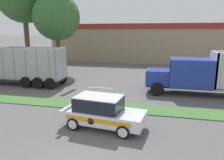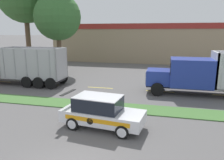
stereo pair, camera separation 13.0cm
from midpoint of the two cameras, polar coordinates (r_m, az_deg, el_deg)
The scene contains 9 objects.
grass_verge at distance 15.03m, azimuth 0.26°, elevation -7.06°, with size 120.00×1.87×0.06m, color #477538.
centre_line_3 at distance 22.30m, azimuth -16.82°, elevation -1.16°, with size 2.40×0.14×0.01m, color yellow.
centre_line_4 at distance 20.20m, azimuth -3.38°, elevation -2.03°, with size 2.40×0.14×0.01m, color yellow.
centre_line_5 at distance 19.42m, azimuth 12.11°, elevation -2.89°, with size 2.40×0.14×0.01m, color yellow.
dump_truck_lead at distance 19.18m, azimuth 22.89°, elevation 1.15°, with size 11.21×2.86×3.54m.
dump_truck_mid at distance 24.31m, azimuth -26.82°, elevation 2.91°, with size 11.36×2.63×3.60m.
rally_car at distance 11.80m, azimuth -2.98°, elevation -8.25°, with size 4.58×2.31×1.76m.
store_building_backdrop at distance 41.19m, azimuth 17.10°, elevation 9.34°, with size 43.44×12.10×6.36m.
tree_behind_left at distance 27.93m, azimuth -14.46°, elevation 16.78°, with size 5.57×5.57×10.98m.
Camera 1 is at (3.08, -6.54, 5.06)m, focal length 35.00 mm.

